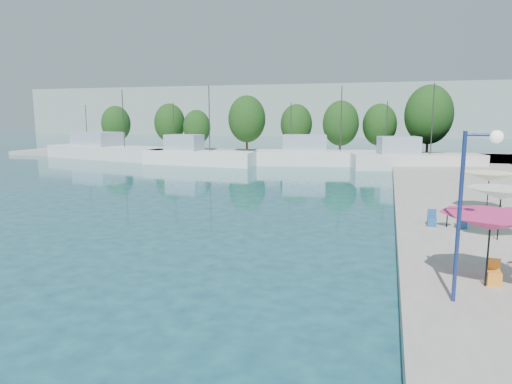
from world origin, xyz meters
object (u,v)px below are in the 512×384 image
(umbrella_white, at_px, (501,194))
(street_lamp, at_px, (474,185))
(trawler_03, at_px, (322,157))
(trawler_02, at_px, (197,156))
(trawler_04, at_px, (414,160))
(umbrella_cream, at_px, (489,177))
(umbrella_pink, at_px, (491,222))
(trawler_01, at_px, (111,151))

(umbrella_white, xyz_separation_m, street_lamp, (-2.47, -7.92, 1.41))
(trawler_03, relative_size, umbrella_white, 6.50)
(trawler_02, distance_m, trawler_04, 26.20)
(umbrella_cream, distance_m, street_lamp, 15.11)
(umbrella_pink, relative_size, umbrella_cream, 1.06)
(trawler_02, xyz_separation_m, trawler_03, (15.25, 4.25, -0.00))
(trawler_04, relative_size, umbrella_pink, 4.84)
(trawler_04, xyz_separation_m, umbrella_pink, (0.34, -39.84, 1.64))
(trawler_01, bearing_deg, umbrella_cream, -18.69)
(trawler_02, bearing_deg, trawler_01, 167.29)
(trawler_03, bearing_deg, street_lamp, -86.28)
(trawler_02, xyz_separation_m, street_lamp, (25.62, -39.37, 3.02))
(trawler_03, bearing_deg, trawler_04, -21.07)
(trawler_01, distance_m, umbrella_pink, 59.94)
(trawler_04, xyz_separation_m, umbrella_white, (1.97, -33.51, 1.60))
(trawler_01, relative_size, trawler_02, 1.58)
(umbrella_cream, bearing_deg, street_lamp, -102.55)
(trawler_02, xyz_separation_m, umbrella_cream, (28.89, -24.69, 1.53))
(umbrella_pink, distance_m, umbrella_white, 6.54)
(trawler_03, height_order, umbrella_white, trawler_03)
(umbrella_white, bearing_deg, umbrella_pink, -104.45)
(trawler_02, relative_size, street_lamp, 2.93)
(trawler_03, bearing_deg, umbrella_pink, -84.73)
(umbrella_white, bearing_deg, trawler_04, 93.36)
(trawler_04, distance_m, umbrella_pink, 39.88)
(trawler_03, distance_m, umbrella_pink, 43.54)
(trawler_04, bearing_deg, trawler_01, 162.44)
(trawler_01, height_order, street_lamp, trawler_01)
(trawler_02, distance_m, street_lamp, 47.07)
(umbrella_pink, bearing_deg, trawler_01, 134.70)
(street_lamp, bearing_deg, umbrella_white, 72.24)
(trawler_01, relative_size, umbrella_pink, 7.46)
(trawler_04, bearing_deg, trawler_02, 170.71)
(trawler_01, relative_size, umbrella_cream, 7.93)
(trawler_03, relative_size, umbrella_cream, 6.22)
(umbrella_pink, height_order, street_lamp, street_lamp)
(trawler_01, height_order, umbrella_pink, trawler_01)
(street_lamp, bearing_deg, trawler_04, 88.86)
(umbrella_white, bearing_deg, trawler_01, 140.36)
(umbrella_white, relative_size, street_lamp, 0.56)
(trawler_03, height_order, trawler_04, same)
(umbrella_pink, height_order, umbrella_cream, umbrella_pink)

